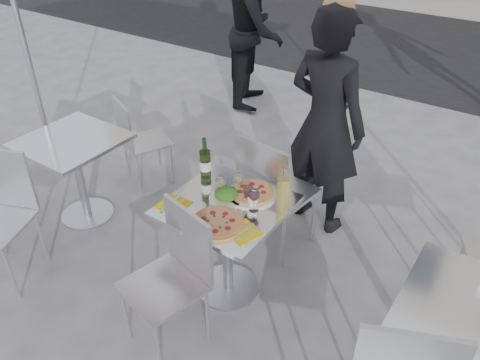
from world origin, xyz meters
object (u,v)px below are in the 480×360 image
Objects in this scene: side_table_right at (469,339)px; wineglass_red_a at (248,192)px; pedestrian_a at (257,30)px; wineglass_white_b at (239,179)px; chair_far at (271,187)px; side_chair_lnear at (0,206)px; wineglass_red_b at (254,195)px; chair_near at (175,269)px; napkin_left at (173,205)px; side_chair_lfar at (137,136)px; side_table_left at (76,162)px; sugar_shaker at (253,199)px; napkin_right at (243,232)px; carafe at (283,192)px; salad_plate at (226,195)px; pizza_near at (217,223)px; pizza_far at (252,193)px; wine_bottle at (205,162)px; wineglass_white_a at (221,182)px; main_table at (227,230)px; woman_diner at (326,124)px.

wineglass_red_a is at bearing 177.38° from side_table_right.
wineglass_white_b is (1.61, -2.70, -0.05)m from pedestrian_a.
side_table_right is 1.57m from chair_far.
wineglass_white_b and wineglass_red_a have the same top height.
side_chair_lnear is 1.80m from wineglass_red_b.
chair_near is 0.97× the size of side_chair_lnear.
napkin_left is (1.35, -3.04, -0.15)m from pedestrian_a.
side_table_left is at bearing 112.02° from side_chair_lfar.
pedestrian_a is 3.28m from sugar_shaker.
wineglass_white_b is 0.69× the size of napkin_right.
side_chair_lfar is 2.91× the size of carafe.
wineglass_red_a is (0.13, -0.08, 0.00)m from wineglass_white_b.
wineglass_red_a is at bearing 8.77° from salad_plate.
chair_far reaches higher than wineglass_red_a.
pizza_far is at bearing 89.74° from pizza_near.
napkin_right is (1.74, -0.17, 0.21)m from side_table_left.
wine_bottle is at bearing 167.78° from sugar_shaker.
pizza_near is (1.69, -3.04, -0.14)m from pedestrian_a.
wineglass_white_a is at bearing 169.82° from salad_plate.
salad_plate is (-0.03, 0.04, 0.25)m from main_table.
carafe is (0.34, 0.13, 0.08)m from salad_plate.
side_chair_lnear is 1.60m from pizza_near.
wine_bottle reaches higher than chair_near.
sugar_shaker is at bearing 76.26° from pizza_near.
chair_far is 0.56m from wineglass_white_a.
wineglass_red_b is at bearing 101.11° from woman_diner.
carafe is at bearing 40.66° from wineglass_red_b.
sugar_shaker reaches higher than napkin_right.
napkin_right is at bearing 60.27° from chair_near.
main_table is at bearing 4.48° from side_chair_lnear.
side_table_left is at bearing -173.68° from pizza_far.
carafe is (1.93, -2.68, -0.04)m from pedestrian_a.
wineglass_red_b is (0.10, 0.24, 0.10)m from pizza_near.
side_table_right is at bearing -6.99° from pizza_far.
pizza_near is (1.57, -0.19, 0.22)m from side_table_left.
wineglass_white_a is 0.12m from wineglass_white_b.
chair_far is (1.52, 0.52, 0.05)m from side_table_left.
side_table_left is at bearing 175.38° from chair_near.
sugar_shaker is at bearing -12.22° from wine_bottle.
side_chair_lfar is 7.89× the size of sugar_shaker.
napkin_right is (0.27, -0.21, -0.03)m from salad_plate.
chair_far reaches higher than pizza_far.
wineglass_white_a is (-0.15, -0.13, 0.09)m from pizza_far.
napkin_right is (0.07, -0.21, -0.11)m from wineglass_red_b.
woman_diner is at bearing 88.80° from wineglass_red_a.
wineglass_white_a reaches higher than pizza_near.
side_table_right is 3.01m from side_chair_lnear.
pizza_near reaches higher than side_table_right.
side_chair_lfar is 5.36× the size of wineglass_red_a.
sugar_shaker is 0.17m from wineglass_white_b.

